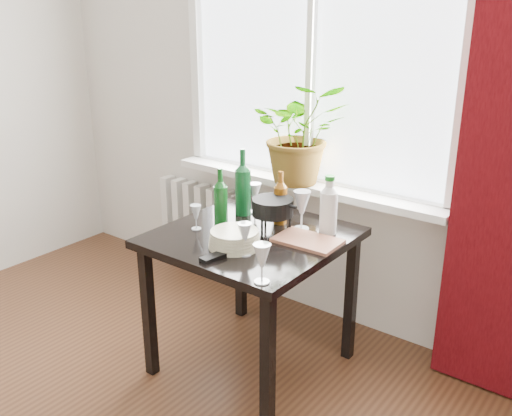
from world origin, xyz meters
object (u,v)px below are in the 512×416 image
Objects in this scene: wineglass_front_right at (245,239)px; cutting_board at (308,241)px; wineglass_back_center at (302,210)px; table at (252,251)px; wineglass_far_right at (262,263)px; tv_remote at (218,256)px; wine_bottle_left at (221,197)px; cleaning_bottle at (329,204)px; wine_bottle_right at (243,182)px; wineglass_front_left at (196,217)px; radiator at (209,226)px; plate_stack at (234,239)px; fondue_pot at (273,214)px; potted_plant at (301,133)px; bottle_amber at (280,197)px; wineglass_back_left at (255,198)px.

cutting_board is (0.15, 0.29, -0.07)m from wineglass_front_right.
table is at bearing -128.46° from wineglass_back_center.
wineglass_far_right reaches higher than tv_remote.
wineglass_front_right is (0.32, -0.22, -0.07)m from wine_bottle_left.
cleaning_bottle is 1.73× the size of wineglass_far_right.
cutting_board is (0.48, -0.12, -0.17)m from wine_bottle_right.
wineglass_back_center reaches higher than wineglass_front_left.
radiator is 5.26× the size of wineglass_front_right.
wine_bottle_left is (-0.20, 0.01, 0.24)m from table.
radiator is at bearing 144.66° from tv_remote.
radiator is 1.31m from cleaning_bottle.
wineglass_far_right is at bearing -72.11° from wineglass_back_center.
plate_stack is 0.34m from cutting_board.
plate_stack is 0.80× the size of cutting_board.
tv_remote is at bearing -102.28° from wineglass_back_center.
fondue_pot is at bearing 23.16° from wine_bottle_left.
cleaning_bottle is 0.21m from cutting_board.
cutting_board is at bearing -95.66° from cleaning_bottle.
tv_remote is at bearing -80.78° from potted_plant.
potted_plant is at bearing 99.66° from plate_stack.
potted_plant is 0.81m from plate_stack.
fondue_pot is at bearing 171.69° from cutting_board.
potted_plant is 2.02× the size of bottle_amber.
cleaning_bottle is 1.79× the size of wineglass_back_left.
potted_plant is at bearing 98.88° from fondue_pot.
wine_bottle_left is 0.30m from bottle_amber.
wineglass_front_left is (-0.59, 0.26, -0.02)m from wineglass_far_right.
wine_bottle_right is at bearing 153.72° from fondue_pot.
cleaning_bottle is 0.46m from wineglass_back_left.
wineglass_front_left reaches higher than table.
wine_bottle_right is at bearing 127.86° from tv_remote.
fondue_pot is at bearing -32.84° from wineglass_back_left.
cutting_board is at bearing -21.30° from wineglass_back_left.
tv_remote is (0.02, -0.13, -0.03)m from plate_stack.
fondue_pot is 0.78× the size of cutting_board.
cleaning_bottle is 1.71× the size of tv_remote.
tv_remote is (0.30, -0.18, -0.06)m from wineglass_front_left.
wineglass_back_center is at bearing 0.85° from wine_bottle_right.
potted_plant is 4.37× the size of wineglass_front_left.
potted_plant is 3.29× the size of wineglass_far_right.
wine_bottle_left is 1.80× the size of wineglass_back_left.
wineglass_back_left is 0.60m from tv_remote.
radiator is 2.88× the size of bottle_amber.
wineglass_front_right is at bearing -40.80° from radiator.
wineglass_front_right is 0.54m from wineglass_back_left.
wineglass_front_right is at bearing -94.68° from wineglass_back_center.
wineglass_front_right is (0.12, -0.21, 0.17)m from table.
potted_plant is 0.61m from wine_bottle_left.
tv_remote is at bearing -51.43° from wine_bottle_left.
wineglass_far_right is 0.47m from cutting_board.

